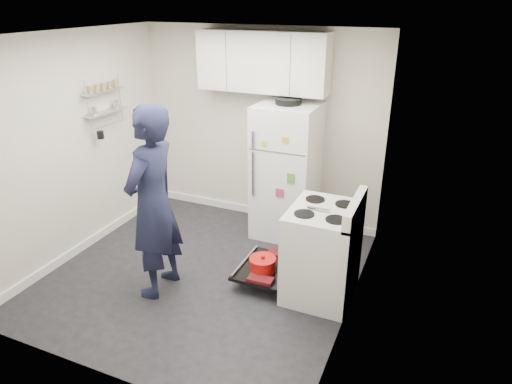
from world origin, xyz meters
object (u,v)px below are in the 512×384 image
at_px(open_oven_door, 265,266).
at_px(person, 153,203).
at_px(electric_range, 321,253).
at_px(refrigerator, 286,171).

bearing_deg(open_oven_door, person, -150.51).
height_order(open_oven_door, person, person).
xyz_separation_m(electric_range, open_oven_door, (-0.59, -0.03, -0.28)).
bearing_deg(electric_range, person, -159.70).
bearing_deg(person, open_oven_door, 118.57).
bearing_deg(electric_range, open_oven_door, -176.93).
distance_m(open_oven_door, person, 1.35).
height_order(electric_range, open_oven_door, electric_range).
xyz_separation_m(electric_range, refrigerator, (-0.77, 1.10, 0.37)).
height_order(refrigerator, person, person).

